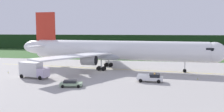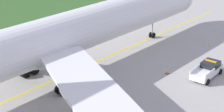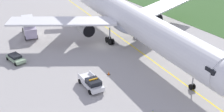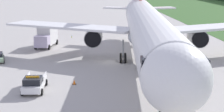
{
  "view_description": "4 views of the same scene",
  "coord_description": "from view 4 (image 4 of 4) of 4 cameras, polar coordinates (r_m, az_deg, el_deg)",
  "views": [
    {
      "loc": [
        13.44,
        -59.86,
        11.19
      ],
      "look_at": [
        2.47,
        4.17,
        3.86
      ],
      "focal_mm": 37.49,
      "sensor_mm": 36.0,
      "label": 1
    },
    {
      "loc": [
        -28.06,
        -24.09,
        20.39
      ],
      "look_at": [
        5.61,
        -0.41,
        3.22
      ],
      "focal_mm": 59.06,
      "sensor_mm": 36.0,
      "label": 2
    },
    {
      "loc": [
        51.32,
        -29.92,
        25.61
      ],
      "look_at": [
        9.95,
        -3.77,
        2.6
      ],
      "focal_mm": 51.21,
      "sensor_mm": 36.0,
      "label": 3
    },
    {
      "loc": [
        55.37,
        -4.82,
        13.0
      ],
      "look_at": [
        7.84,
        -0.35,
        2.67
      ],
      "focal_mm": 61.06,
      "sensor_mm": 36.0,
      "label": 4
    }
  ],
  "objects": [
    {
      "name": "catering_truck",
      "position": [
        70.09,
        -9.76,
        2.95
      ],
      "size": [
        7.34,
        3.91,
        3.85
      ],
      "color": "silver",
      "rests_on": "ground"
    },
    {
      "name": "taxiway_edge_light_west",
      "position": [
        79.42,
        -6.06,
        2.92
      ],
      "size": [
        0.12,
        0.12,
        0.49
      ],
      "color": "yellow",
      "rests_on": "ground"
    },
    {
      "name": "taxiway_centerline_main",
      "position": [
        54.28,
        5.38,
        -1.69
      ],
      "size": [
        77.68,
        8.7,
        0.01
      ],
      "primitive_type": "cube",
      "rotation": [
        0.0,
        0.0,
        -0.11
      ],
      "color": "yellow",
      "rests_on": "ground"
    },
    {
      "name": "airliner",
      "position": [
        53.89,
        5.44,
        3.99
      ],
      "size": [
        58.86,
        45.37,
        16.46
      ],
      "color": "white",
      "rests_on": "ground"
    },
    {
      "name": "apron_cone",
      "position": [
        45.96,
        -5.68,
        -3.91
      ],
      "size": [
        0.46,
        0.46,
        0.59
      ],
      "color": "black",
      "rests_on": "ground"
    },
    {
      "name": "ops_pickup_truck",
      "position": [
        43.99,
        -11.58,
        -4.0
      ],
      "size": [
        5.66,
        2.62,
        1.94
      ],
      "color": "white",
      "rests_on": "ground"
    },
    {
      "name": "ground",
      "position": [
        57.08,
        -0.39,
        -0.95
      ],
      "size": [
        320.0,
        320.0,
        0.0
      ],
      "primitive_type": "plane",
      "color": "#A5A19C"
    }
  ]
}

